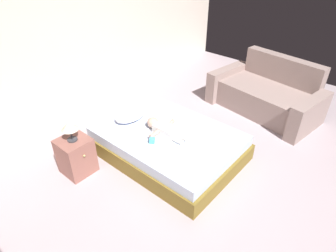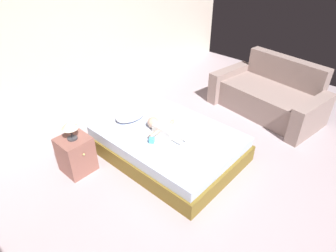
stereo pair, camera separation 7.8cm
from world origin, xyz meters
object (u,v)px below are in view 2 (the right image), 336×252
object	(u,v)px
pillow	(131,114)
couch	(270,95)
bed	(168,143)
baby	(163,128)
nightstand	(76,154)
toy_block	(152,140)
lamp	(69,125)
toothbrush	(169,124)

from	to	relation	value
pillow	couch	bearing A→B (deg)	-27.56
bed	baby	bearing A→B (deg)	136.54
baby	nightstand	xyz separation A→B (m)	(-1.00, 0.63, -0.19)
couch	toy_block	bearing A→B (deg)	168.40
bed	lamp	distance (m)	1.35
couch	nightstand	distance (m)	3.38
pillow	baby	distance (m)	0.61
bed	lamp	xyz separation A→B (m)	(-1.05, 0.67, 0.53)
baby	lamp	xyz separation A→B (m)	(-1.00, 0.63, 0.27)
pillow	toothbrush	bearing A→B (deg)	-65.46
baby	lamp	distance (m)	1.21
pillow	toy_block	bearing A→B (deg)	-109.15
toothbrush	couch	bearing A→B (deg)	-17.46
lamp	toothbrush	bearing A→B (deg)	-24.77
pillow	toothbrush	distance (m)	0.59
nightstand	lamp	world-z (taller)	lamp
lamp	toy_block	xyz separation A→B (m)	(0.73, -0.67, -0.30)
baby	pillow	bearing A→B (deg)	93.70
lamp	nightstand	bearing A→B (deg)	-90.00
pillow	toothbrush	world-z (taller)	pillow
baby	toothbrush	xyz separation A→B (m)	(0.20, 0.07, -0.06)
baby	couch	size ratio (longest dim) A/B	0.33
toothbrush	lamp	distance (m)	1.37
baby	toothbrush	world-z (taller)	baby
baby	toothbrush	size ratio (longest dim) A/B	4.46
toothbrush	nightstand	bearing A→B (deg)	155.23
toothbrush	lamp	size ratio (longest dim) A/B	0.52
bed	pillow	size ratio (longest dim) A/B	3.80
pillow	couch	xyz separation A→B (m)	(2.21, -1.15, -0.14)
toothbrush	toy_block	world-z (taller)	toy_block
bed	toothbrush	world-z (taller)	toothbrush
nightstand	lamp	size ratio (longest dim) A/B	1.84
toothbrush	nightstand	xyz separation A→B (m)	(-1.20, 0.56, -0.14)
couch	toy_block	world-z (taller)	couch
pillow	nightstand	size ratio (longest dim) A/B	1.01
pillow	couch	world-z (taller)	couch
baby	lamp	size ratio (longest dim) A/B	2.31
baby	toy_block	xyz separation A→B (m)	(-0.27, -0.05, -0.03)
baby	lamp	world-z (taller)	lamp
bed	toy_block	world-z (taller)	toy_block
bed	nightstand	distance (m)	1.25
toothbrush	couch	distance (m)	2.06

